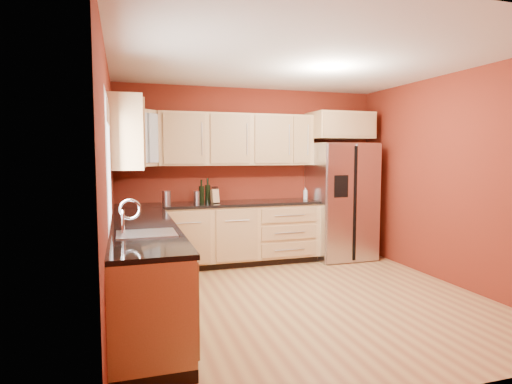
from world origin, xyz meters
TOP-DOWN VIEW (x-y plane):
  - floor at (0.00, 0.00)m, footprint 4.00×4.00m
  - ceiling at (0.00, 0.00)m, footprint 4.00×4.00m
  - wall_back at (0.00, 2.00)m, footprint 4.00×0.04m
  - wall_front at (0.00, -2.00)m, footprint 4.00×0.04m
  - wall_left at (-2.00, 0.00)m, footprint 0.04×4.00m
  - wall_right at (2.00, 0.00)m, footprint 0.04×4.00m
  - base_cabinets_back at (-0.55, 1.70)m, footprint 2.90×0.60m
  - base_cabinets_left at (-1.70, 0.00)m, footprint 0.60×2.80m
  - countertop_back at (-0.55, 1.69)m, footprint 2.90×0.62m
  - countertop_left at (-1.69, 0.00)m, footprint 0.62×2.80m
  - upper_cabinets_back at (-0.25, 1.83)m, footprint 2.30×0.33m
  - upper_cabinets_left at (-1.83, 0.72)m, footprint 0.33×1.35m
  - corner_upper_cabinet at (-1.67, 1.67)m, footprint 0.67×0.67m
  - over_fridge_cabinet at (1.35, 1.70)m, footprint 0.92×0.60m
  - refrigerator at (1.35, 1.62)m, footprint 0.90×0.75m
  - window at (-1.98, -0.50)m, footprint 0.03×0.90m
  - sink_faucet at (-1.69, -0.50)m, footprint 0.50×0.42m
  - canister_left at (-0.87, 1.72)m, footprint 0.14×0.14m
  - canister_right at (-1.31, 1.63)m, footprint 0.12×0.12m
  - wine_bottle_a at (-0.72, 1.73)m, footprint 0.09×0.09m
  - wine_bottle_b at (-0.82, 1.69)m, footprint 0.09×0.09m
  - knife_block at (-0.63, 1.67)m, footprint 0.11×0.10m
  - soap_dispenser at (0.80, 1.74)m, footprint 0.07×0.07m

SIDE VIEW (x-z plane):
  - floor at x=0.00m, z-range 0.00..0.00m
  - base_cabinets_back at x=-0.55m, z-range 0.00..0.88m
  - base_cabinets_left at x=-1.70m, z-range 0.00..0.88m
  - refrigerator at x=1.35m, z-range 0.00..1.78m
  - countertop_back at x=-0.55m, z-range 0.88..0.92m
  - countertop_left at x=-1.69m, z-range 0.88..0.92m
  - canister_left at x=-0.87m, z-range 0.92..1.09m
  - soap_dispenser at x=0.80m, z-range 0.92..1.10m
  - canister_right at x=-1.31m, z-range 0.92..1.11m
  - knife_block at x=-0.63m, z-range 0.92..1.11m
  - sink_faucet at x=-1.69m, z-range 0.92..1.22m
  - wine_bottle_b at x=-0.82m, z-range 0.92..1.25m
  - wine_bottle_a at x=-0.72m, z-range 0.92..1.27m
  - wall_back at x=0.00m, z-range 0.00..2.60m
  - wall_front at x=0.00m, z-range 0.00..2.60m
  - wall_left at x=-2.00m, z-range 0.00..2.60m
  - wall_right at x=2.00m, z-range 0.00..2.60m
  - window at x=-1.98m, z-range 1.05..2.05m
  - upper_cabinets_back at x=-0.25m, z-range 1.45..2.20m
  - upper_cabinets_left at x=-1.83m, z-range 1.45..2.20m
  - corner_upper_cabinet at x=-1.67m, z-range 1.45..2.20m
  - over_fridge_cabinet at x=1.35m, z-range 1.85..2.25m
  - ceiling at x=0.00m, z-range 2.60..2.60m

